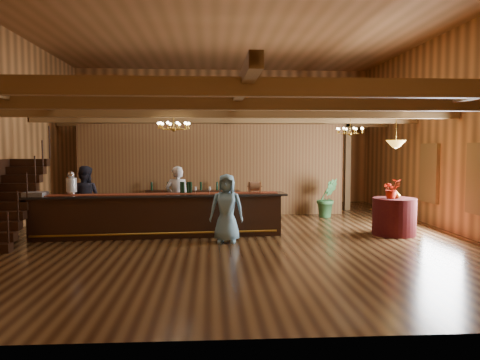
{
  "coord_description": "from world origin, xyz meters",
  "views": [
    {
      "loc": [
        -0.54,
        -12.47,
        2.31
      ],
      "look_at": [
        0.28,
        0.66,
        1.39
      ],
      "focal_mm": 35.0,
      "sensor_mm": 36.0,
      "label": 1
    }
  ],
  "objects": [
    {
      "name": "wall_back",
      "position": [
        0.0,
        7.0,
        2.75
      ],
      "size": [
        12.0,
        0.1,
        5.5
      ],
      "primitive_type": "cube",
      "color": "#B7773C",
      "rests_on": "floor"
    },
    {
      "name": "backroom_boxes",
      "position": [
        -0.29,
        5.5,
        0.53
      ],
      "size": [
        4.1,
        0.6,
        1.1
      ],
      "color": "black",
      "rests_on": "floor"
    },
    {
      "name": "bartender",
      "position": [
        -1.47,
        0.47,
        0.9
      ],
      "size": [
        0.69,
        0.48,
        1.8
      ],
      "primitive_type": "imported",
      "rotation": [
        0.0,
        0.0,
        3.22
      ],
      "color": "silver",
      "rests_on": "floor"
    },
    {
      "name": "chandelier_right",
      "position": [
        3.62,
        1.33,
        2.82
      ],
      "size": [
        0.8,
        0.8,
        0.54
      ],
      "color": "gold",
      "rests_on": "beam_grid"
    },
    {
      "name": "staircase",
      "position": [
        -5.45,
        -0.74,
        1.0
      ],
      "size": [
        1.0,
        2.8,
        2.0
      ],
      "color": "black",
      "rests_on": "floor"
    },
    {
      "name": "bar_bottle_2",
      "position": [
        -1.14,
        -0.19,
        1.26
      ],
      "size": [
        0.07,
        0.07,
        0.3
      ],
      "primitive_type": "cylinder",
      "color": "black",
      "rests_on": "tasting_bar"
    },
    {
      "name": "round_table",
      "position": [
        4.29,
        -0.51,
        0.49
      ],
      "size": [
        1.13,
        1.13,
        0.98
      ],
      "primitive_type": "cylinder",
      "color": "#41120D",
      "rests_on": "floor"
    },
    {
      "name": "bar_bottle_0",
      "position": [
        -1.31,
        -0.2,
        1.26
      ],
      "size": [
        0.07,
        0.07,
        0.3
      ],
      "primitive_type": "cylinder",
      "color": "black",
      "rests_on": "tasting_bar"
    },
    {
      "name": "tasting_bar",
      "position": [
        -1.89,
        -0.37,
        0.56
      ],
      "size": [
        6.68,
        1.32,
        1.12
      ],
      "rotation": [
        0.0,
        0.0,
        0.07
      ],
      "color": "black",
      "rests_on": "floor"
    },
    {
      "name": "ceiling",
      "position": [
        0.0,
        0.0,
        5.5
      ],
      "size": [
        14.0,
        14.0,
        0.0
      ],
      "primitive_type": "plane",
      "rotation": [
        3.14,
        0.0,
        0.0
      ],
      "color": "brown",
      "rests_on": "wall_back"
    },
    {
      "name": "floor_plant",
      "position": [
        3.3,
        2.68,
        0.64
      ],
      "size": [
        0.79,
        0.68,
        1.29
      ],
      "primitive_type": "imported",
      "rotation": [
        0.0,
        0.0,
        0.17
      ],
      "color": "#346F36",
      "rests_on": "floor"
    },
    {
      "name": "wall_front",
      "position": [
        0.0,
        -7.0,
        2.75
      ],
      "size": [
        12.0,
        0.1,
        5.5
      ],
      "primitive_type": "cube",
      "color": "#B7773C",
      "rests_on": "floor"
    },
    {
      "name": "guest",
      "position": [
        -0.16,
        -1.22,
        0.84
      ],
      "size": [
        0.88,
        0.64,
        1.67
      ],
      "primitive_type": "imported",
      "rotation": [
        0.0,
        0.0,
        -0.14
      ],
      "color": "#73AAC4",
      "rests_on": "floor"
    },
    {
      "name": "pendant_lamp",
      "position": [
        4.29,
        -0.51,
        2.4
      ],
      "size": [
        0.52,
        0.52,
        0.9
      ],
      "color": "gold",
      "rests_on": "beam_grid"
    },
    {
      "name": "bar_bottle_3",
      "position": [
        -1.07,
        -0.18,
        1.26
      ],
      "size": [
        0.07,
        0.07,
        0.3
      ],
      "primitive_type": "cylinder",
      "color": "black",
      "rests_on": "tasting_bar"
    },
    {
      "name": "raffle_drum",
      "position": [
        0.61,
        -0.24,
        1.28
      ],
      "size": [
        0.34,
        0.24,
        0.3
      ],
      "color": "#8D5E37",
      "rests_on": "tasting_bar"
    },
    {
      "name": "window_right_front",
      "position": [
        5.95,
        -1.6,
        1.55
      ],
      "size": [
        0.12,
        1.05,
        1.75
      ],
      "primitive_type": "cube",
      "color": "white",
      "rests_on": "wall_right"
    },
    {
      "name": "support_posts",
      "position": [
        0.0,
        -0.5,
        1.6
      ],
      "size": [
        9.2,
        10.2,
        3.2
      ],
      "color": "brown",
      "rests_on": "floor"
    },
    {
      "name": "beverage_dispenser",
      "position": [
        -4.06,
        -0.47,
        1.39
      ],
      "size": [
        0.26,
        0.26,
        0.6
      ],
      "color": "silver",
      "rests_on": "tasting_bar"
    },
    {
      "name": "staff_second",
      "position": [
        -4.0,
        0.48,
        0.91
      ],
      "size": [
        0.96,
        0.8,
        1.81
      ],
      "primitive_type": "imported",
      "rotation": [
        0.0,
        0.0,
        3.01
      ],
      "color": "#292835",
      "rests_on": "floor"
    },
    {
      "name": "chandelier_left",
      "position": [
        -1.48,
        -0.46,
        2.86
      ],
      "size": [
        0.8,
        0.8,
        0.49
      ],
      "color": "gold",
      "rests_on": "beam_grid"
    },
    {
      "name": "bar_bottle_1",
      "position": [
        -1.27,
        -0.2,
        1.26
      ],
      "size": [
        0.07,
        0.07,
        0.3
      ],
      "primitive_type": "cylinder",
      "color": "black",
      "rests_on": "tasting_bar"
    },
    {
      "name": "partition_wall",
      "position": [
        -0.5,
        3.5,
        1.55
      ],
      "size": [
        9.0,
        0.18,
        3.1
      ],
      "primitive_type": "cube",
      "color": "brown",
      "rests_on": "floor"
    },
    {
      "name": "wall_right",
      "position": [
        6.0,
        0.0,
        2.75
      ],
      "size": [
        0.1,
        14.0,
        5.5
      ],
      "primitive_type": "cube",
      "color": "#B7773C",
      "rests_on": "floor"
    },
    {
      "name": "table_flowers",
      "position": [
        4.17,
        -0.59,
        1.23
      ],
      "size": [
        0.47,
        0.41,
        0.51
      ],
      "primitive_type": "imported",
      "rotation": [
        0.0,
        0.0,
        0.01
      ],
      "color": "red",
      "rests_on": "round_table"
    },
    {
      "name": "table_vase",
      "position": [
        4.34,
        -0.52,
        1.12
      ],
      "size": [
        0.18,
        0.18,
        0.29
      ],
      "primitive_type": "imported",
      "rotation": [
        0.0,
        0.0,
        -0.3
      ],
      "color": "gold",
      "rests_on": "round_table"
    },
    {
      "name": "backbar_shelf",
      "position": [
        -1.15,
        3.18,
        0.44
      ],
      "size": [
        3.16,
        0.99,
        0.88
      ],
      "primitive_type": "cube",
      "rotation": [
        0.0,
        0.0,
        -0.16
      ],
      "color": "black",
      "rests_on": "floor"
    },
    {
      "name": "window_right_back",
      "position": [
        5.95,
        1.0,
        1.55
      ],
      "size": [
        0.12,
        1.05,
        1.75
      ],
      "primitive_type": "cube",
      "color": "white",
      "rests_on": "wall_right"
    },
    {
      "name": "beam_grid",
      "position": [
        0.0,
        0.51,
        3.24
      ],
      "size": [
        11.9,
        13.9,
        0.39
      ],
      "color": "brown",
      "rests_on": "wall_left"
    },
    {
      "name": "floor",
      "position": [
        0.0,
        0.0,
        0.0
      ],
      "size": [
        14.0,
        14.0,
        0.0
      ],
      "primitive_type": "plane",
      "color": "brown",
      "rests_on": "ground"
    },
    {
      "name": "glass_rack_tray",
      "position": [
        -4.89,
        -0.64,
        1.16
      ],
      "size": [
        0.5,
        0.5,
        0.1
      ],
      "primitive_type": "cube",
      "color": "gray",
      "rests_on": "tasting_bar"
    }
  ]
}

